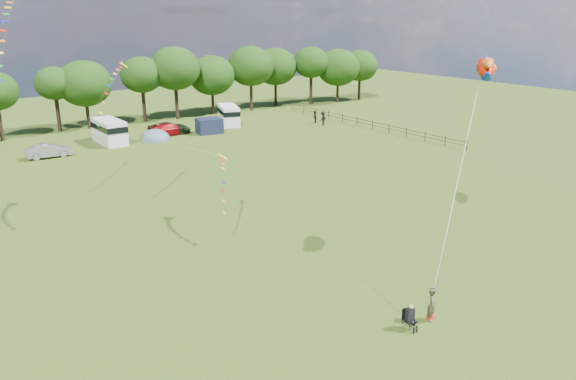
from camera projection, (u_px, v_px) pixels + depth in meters
ground_plane at (373, 294)px, 31.12m from camera, size 180.00×180.00×0.00m
tree_line at (113, 79)px, 74.53m from camera, size 102.98×10.98×10.27m
fence at (365, 122)px, 75.40m from camera, size 0.12×33.12×1.20m
car_b at (49, 151)px, 59.85m from camera, size 4.38×1.87×1.51m
car_c at (170, 129)px, 70.77m from camera, size 5.27×2.84×1.50m
car_d at (169, 128)px, 71.31m from camera, size 5.87×3.72×1.48m
campervan_c at (109, 131)px, 66.11m from camera, size 2.52×5.76×2.81m
campervan_d at (229, 114)px, 76.98m from camera, size 3.99×5.82×2.63m
tent_orange at (45, 155)px, 61.17m from camera, size 2.66×2.91×2.08m
tent_greyblue at (156, 140)px, 68.16m from camera, size 3.58×3.92×2.66m
awning_navy at (209, 126)px, 71.72m from camera, size 3.47×3.01×1.92m
kite_flyer at (432, 305)px, 28.22m from camera, size 0.76×0.74×1.75m
camp_chair at (410, 314)px, 27.45m from camera, size 0.65×0.65×1.39m
kite_bag at (431, 317)px, 28.51m from camera, size 0.47×0.36×0.29m
fish_kite at (486, 68)px, 34.51m from camera, size 2.97×2.83×1.74m
streamer_kite_a at (7, 22)px, 39.22m from camera, size 3.34×5.52×5.75m
streamer_kite_b at (113, 83)px, 40.61m from camera, size 4.26×4.77×3.83m
streamer_kite_c at (223, 174)px, 39.41m from camera, size 3.11×5.04×2.83m
walker_a at (314, 117)px, 78.28m from camera, size 0.97×0.93×1.71m
walker_b at (323, 118)px, 76.64m from camera, size 1.34×0.88×1.91m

